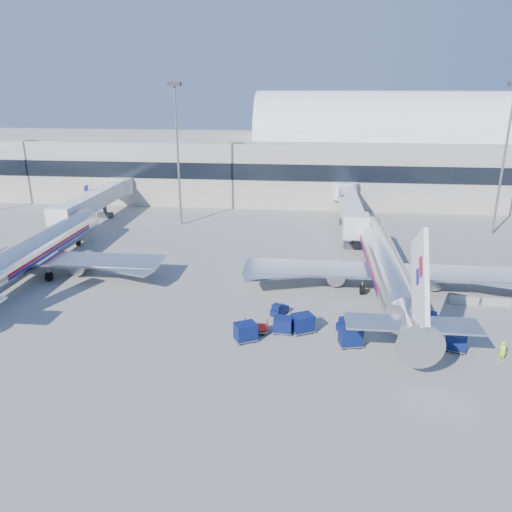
# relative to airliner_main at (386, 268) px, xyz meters

# --- Properties ---
(ground) EXTENTS (260.00, 260.00, 0.00)m
(ground) POSITION_rel_airliner_main_xyz_m (-10.00, -4.51, -2.93)
(ground) COLOR gray
(ground) RESTS_ON ground
(terminal) EXTENTS (170.00, 28.15, 21.00)m
(terminal) POSITION_rel_airliner_main_xyz_m (-23.60, 51.46, 4.60)
(terminal) COLOR #B2AA9E
(terminal) RESTS_ON ground
(airliner_main) EXTENTS (32.00, 37.26, 12.07)m
(airliner_main) POSITION_rel_airliner_main_xyz_m (0.00, 0.00, 0.00)
(airliner_main) COLOR silver
(airliner_main) RESTS_ON ground
(airliner_mid) EXTENTS (32.00, 37.26, 12.07)m
(airliner_mid) POSITION_rel_airliner_main_xyz_m (-42.00, 0.00, 0.00)
(airliner_mid) COLOR silver
(airliner_mid) RESTS_ON ground
(jetbridge_near) EXTENTS (4.40, 27.50, 6.25)m
(jetbridge_near) POSITION_rel_airliner_main_xyz_m (-2.40, 26.30, 1.00)
(jetbridge_near) COLOR silver
(jetbridge_near) RESTS_ON ground
(jetbridge_mid) EXTENTS (4.40, 27.50, 6.25)m
(jetbridge_mid) POSITION_rel_airliner_main_xyz_m (-44.40, 26.30, 1.00)
(jetbridge_mid) COLOR silver
(jetbridge_mid) RESTS_ON ground
(mast_west) EXTENTS (2.00, 1.20, 22.60)m
(mast_west) POSITION_rel_airliner_main_xyz_m (-30.00, 25.49, 11.87)
(mast_west) COLOR slate
(mast_west) RESTS_ON ground
(mast_east) EXTENTS (2.00, 1.20, 22.60)m
(mast_east) POSITION_rel_airliner_main_xyz_m (20.00, 25.49, 11.87)
(mast_east) COLOR slate
(mast_east) RESTS_ON ground
(barrier_near) EXTENTS (3.00, 0.55, 0.90)m
(barrier_near) POSITION_rel_airliner_main_xyz_m (8.00, -2.51, -2.48)
(barrier_near) COLOR #9E9E96
(barrier_near) RESTS_ON ground
(barrier_mid) EXTENTS (3.00, 0.55, 0.90)m
(barrier_mid) POSITION_rel_airliner_main_xyz_m (11.30, -2.51, -2.48)
(barrier_mid) COLOR #9E9E96
(barrier_mid) RESTS_ON ground
(tug_lead) EXTENTS (2.67, 2.10, 1.56)m
(tug_lead) POSITION_rel_airliner_main_xyz_m (-4.68, -10.33, -2.22)
(tug_lead) COLOR #091448
(tug_lead) RESTS_ON ground
(tug_right) EXTENTS (2.64, 1.74, 1.58)m
(tug_right) POSITION_rel_airliner_main_xyz_m (2.76, -7.11, -2.21)
(tug_right) COLOR #091448
(tug_right) RESTS_ON ground
(tug_left) EXTENTS (1.88, 2.26, 1.32)m
(tug_left) POSITION_rel_airliner_main_xyz_m (-11.51, -7.38, -2.33)
(tug_left) COLOR #091448
(tug_left) RESTS_ON ground
(cart_train_a) EXTENTS (2.54, 2.33, 1.80)m
(cart_train_a) POSITION_rel_airliner_main_xyz_m (-9.05, -10.76, -1.96)
(cart_train_a) COLOR #091448
(cart_train_a) RESTS_ON ground
(cart_train_b) EXTENTS (1.93, 1.55, 1.58)m
(cart_train_b) POSITION_rel_airliner_main_xyz_m (-10.88, -11.09, -2.08)
(cart_train_b) COLOR #091448
(cart_train_b) RESTS_ON ground
(cart_train_c) EXTENTS (2.47, 2.28, 1.76)m
(cart_train_c) POSITION_rel_airliner_main_xyz_m (-14.20, -13.03, -1.99)
(cart_train_c) COLOR #091448
(cart_train_c) RESTS_ON ground
(cart_solo_near) EXTENTS (2.30, 1.94, 1.76)m
(cart_solo_near) POSITION_rel_airliner_main_xyz_m (-4.74, -12.94, -1.99)
(cart_solo_near) COLOR #091448
(cart_solo_near) RESTS_ON ground
(cart_solo_far) EXTENTS (2.19, 1.94, 1.60)m
(cart_solo_far) POSITION_rel_airliner_main_xyz_m (4.47, -12.76, -2.07)
(cart_solo_far) COLOR #091448
(cart_solo_far) RESTS_ON ground
(cart_open_red) EXTENTS (2.31, 1.69, 0.60)m
(cart_open_red) POSITION_rel_airliner_main_xyz_m (-13.42, -11.28, -2.50)
(cart_open_red) COLOR slate
(cart_open_red) RESTS_ON ground
(ramp_worker) EXTENTS (0.70, 0.75, 1.73)m
(ramp_worker) POSITION_rel_airliner_main_xyz_m (7.93, -14.00, -2.06)
(ramp_worker) COLOR #A9FF1A
(ramp_worker) RESTS_ON ground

